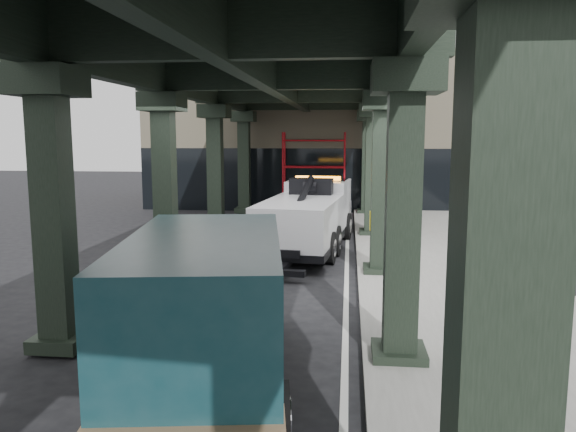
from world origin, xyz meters
The scene contains 8 objects.
ground centered at (0.00, 0.00, 0.00)m, with size 90.00×90.00×0.00m, color black.
sidewalk centered at (4.50, 2.00, 0.07)m, with size 5.00×40.00×0.15m, color gray.
lane_stripe centered at (1.70, 2.00, 0.01)m, with size 0.12×38.00×0.01m, color silver.
viaduct centered at (-0.40, 2.00, 5.46)m, with size 7.40×32.00×6.40m.
building centered at (2.00, 20.00, 4.00)m, with size 22.00×10.00×8.00m, color #C6B793.
scaffolding centered at (0.00, 14.64, 2.11)m, with size 3.08×0.88×4.00m.
tow_truck centered at (0.42, 5.52, 1.22)m, with size 2.95×7.82×2.51m.
towed_van centered at (-0.41, -5.07, 1.29)m, with size 3.10×6.17×2.40m.
Camera 1 is at (1.72, -13.19, 3.84)m, focal length 35.00 mm.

